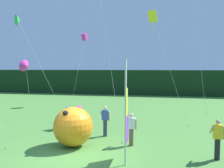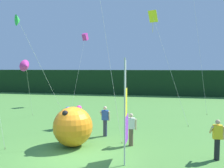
% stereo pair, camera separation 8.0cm
% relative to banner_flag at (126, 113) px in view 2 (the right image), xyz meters
% --- Properties ---
extents(ground_plane, '(120.00, 120.00, 0.00)m').
position_rel_banner_flag_xyz_m(ground_plane, '(-2.26, 0.42, -2.02)').
color(ground_plane, '#518E3D').
extents(distant_treeline, '(80.00, 2.40, 3.48)m').
position_rel_banner_flag_xyz_m(distant_treeline, '(-2.26, 24.36, -0.28)').
color(distant_treeline, black).
rests_on(distant_treeline, ground).
extents(banner_flag, '(0.06, 1.03, 4.22)m').
position_rel_banner_flag_xyz_m(banner_flag, '(0.00, 0.00, 0.00)').
color(banner_flag, '#B7B7BC').
rests_on(banner_flag, ground).
extents(person_near_banner, '(0.55, 0.48, 1.69)m').
position_rel_banner_flag_xyz_m(person_near_banner, '(-1.63, 3.41, -1.12)').
color(person_near_banner, '#2D334C').
rests_on(person_near_banner, ground).
extents(person_mid_field, '(0.55, 0.48, 1.60)m').
position_rel_banner_flag_xyz_m(person_mid_field, '(-0.02, 2.09, -1.17)').
color(person_mid_field, brown).
rests_on(person_mid_field, ground).
extents(person_far_left, '(0.55, 0.48, 1.70)m').
position_rel_banner_flag_xyz_m(person_far_left, '(3.68, 0.99, -1.11)').
color(person_far_left, black).
rests_on(person_far_left, ground).
extents(inflatable_balloon, '(1.93, 1.93, 1.94)m').
position_rel_banner_flag_xyz_m(inflatable_balloon, '(-2.80, 1.48, -1.05)').
color(inflatable_balloon, orange).
rests_on(inflatable_balloon, ground).
extents(kite_green_delta_0, '(2.25, 2.68, 6.64)m').
position_rel_banner_flag_xyz_m(kite_green_delta_0, '(-6.05, 2.23, 4.26)').
color(kite_green_delta_0, brown).
rests_on(kite_green_delta_0, ground).
extents(kite_magenta_delta_1, '(1.46, 3.10, 4.37)m').
position_rel_banner_flag_xyz_m(kite_magenta_delta_1, '(-7.55, 5.28, 1.91)').
color(kite_magenta_delta_1, brown).
rests_on(kite_magenta_delta_1, ground).
extents(kite_magenta_box_4, '(0.61, 3.92, 7.45)m').
position_rel_banner_flag_xyz_m(kite_magenta_box_4, '(-6.36, 14.69, 4.99)').
color(kite_magenta_box_4, brown).
rests_on(kite_magenta_box_4, ground).
extents(kite_yellow_diamond_5, '(2.80, 2.14, 7.93)m').
position_rel_banner_flag_xyz_m(kite_yellow_diamond_5, '(0.92, 8.29, 5.11)').
color(kite_yellow_diamond_5, brown).
rests_on(kite_yellow_diamond_5, ground).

